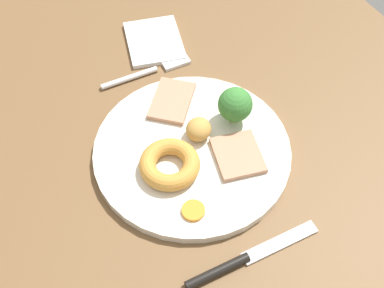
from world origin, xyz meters
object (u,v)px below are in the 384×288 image
Objects in this scene: knife at (241,260)px; roast_potato_left at (199,129)px; broccoli_floret at (235,105)px; folded_napkin at (154,41)px; meat_slice_under at (172,101)px; fork at (149,71)px; dinner_plate at (192,151)px; yorkshire_pudding at (170,164)px; meat_slice_main at (238,155)px; carrot_coin_front at (193,211)px.

roast_potato_left is at bearing 79.25° from knife.
folded_napkin is at bearing -174.34° from broccoli_floret.
folded_napkin is (-14.50, 4.21, -1.40)cm from meat_slice_under.
roast_potato_left is 16.14cm from fork.
dinner_plate is 17.52cm from fork.
meat_slice_under is 12.07cm from yorkshire_pudding.
broccoli_floret is at bearing 90.89° from roast_potato_left.
knife is (17.22, -2.68, -0.25)cm from dinner_plate.
knife is at bearing -29.38° from broccoli_floret.
meat_slice_main is 9.63cm from yorkshire_pudding.
fork reaches higher than folded_napkin.
roast_potato_left is 0.21× the size of knife.
yorkshire_pudding is (10.52, -5.87, 0.76)cm from meat_slice_under.
broccoli_floret reaches higher than yorkshire_pudding.
folded_napkin is (-27.82, 0.90, -1.40)cm from meat_slice_main.
meat_slice_under is 2.66× the size of carrot_coin_front.
knife reaches higher than folded_napkin.
yorkshire_pudding is 6.96cm from roast_potato_left.
roast_potato_left is at bearing -9.94° from folded_napkin.
folded_napkin is at bearing 166.24° from dinner_plate.
broccoli_floret reaches higher than roast_potato_left.
carrot_coin_front is 0.52× the size of broccoli_floret.
knife is (8.35, 2.09, -1.20)cm from carrot_coin_front.
broccoli_floret is (-1.58, 7.90, 3.98)cm from dinner_plate.
broccoli_floret is 21.98cm from knife.
knife is (26.15, -4.21, -1.35)cm from meat_slice_under.
knife is (15.64, 1.67, -2.11)cm from yorkshire_pudding.
dinner_plate reaches higher than fork.
folded_napkin is (-32.30, 10.51, -1.26)cm from carrot_coin_front.
yorkshire_pudding is at bearing -29.18° from meat_slice_under.
carrot_coin_front is (7.28, -0.43, -0.91)cm from yorkshire_pudding.
meat_slice_main is at bearing -1.86° from folded_napkin.
carrot_coin_front reaches higher than knife.
dinner_plate is 3.37× the size of yorkshire_pudding.
knife is at bearing 14.06° from carrot_coin_front.
roast_potato_left is 0.25× the size of fork.
roast_potato_left is (-5.88, -2.94, 1.10)cm from meat_slice_main.
folded_napkin is at bearing 158.04° from yorkshire_pudding.
folded_napkin is at bearing 170.06° from roast_potato_left.
broccoli_floret reaches higher than folded_napkin.
meat_slice_under is at bearing 150.82° from yorkshire_pudding.
roast_potato_left reaches higher than fork.
roast_potato_left is at bearing 147.24° from carrot_coin_front.
dinner_plate is at bearing 84.13° from knife.
knife is at bearing -8.86° from dinner_plate.
broccoli_floret is at bearing 40.94° from meat_slice_under.
meat_slice_main is 7.30cm from broccoli_floret.
fork is 0.83× the size of knife.
dinner_plate is at bearing -9.68° from meat_slice_under.
meat_slice_main reaches higher than dinner_plate.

